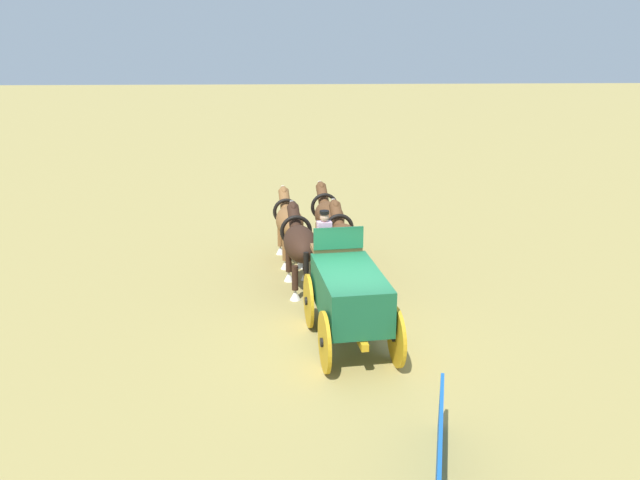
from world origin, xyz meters
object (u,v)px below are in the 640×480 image
(draft_horse_rear_off, at_px, (344,241))
(draft_horse_lead_near, at_px, (289,222))
(show_wagon, at_px, (348,293))
(draft_horse_rear_near, at_px, (300,244))
(draft_horse_lead_off, at_px, (329,217))

(draft_horse_rear_off, relative_size, draft_horse_lead_near, 1.00)
(show_wagon, height_order, draft_horse_rear_near, show_wagon)
(draft_horse_lead_near, bearing_deg, draft_horse_lead_off, -84.61)
(show_wagon, bearing_deg, draft_horse_lead_off, -0.13)
(show_wagon, bearing_deg, draft_horse_rear_off, -4.29)
(draft_horse_rear_off, height_order, draft_horse_lead_near, draft_horse_rear_off)
(draft_horse_rear_near, relative_size, draft_horse_lead_off, 1.01)
(show_wagon, distance_m, draft_horse_lead_near, 6.30)
(draft_horse_lead_near, relative_size, draft_horse_lead_off, 1.01)
(draft_horse_rear_off, bearing_deg, draft_horse_lead_off, 5.84)
(draft_horse_lead_near, height_order, draft_horse_lead_off, draft_horse_lead_off)
(draft_horse_rear_near, bearing_deg, show_wagon, -164.14)
(show_wagon, distance_m, draft_horse_rear_near, 3.71)
(draft_horse_lead_off, bearing_deg, draft_horse_lead_near, 95.39)
(show_wagon, bearing_deg, draft_horse_lead_near, 11.72)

